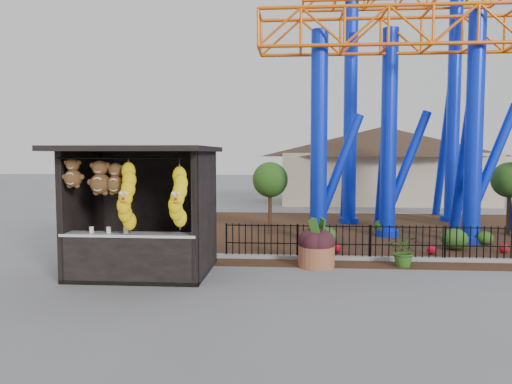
# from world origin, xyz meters

# --- Properties ---
(ground) EXTENTS (120.00, 120.00, 0.00)m
(ground) POSITION_xyz_m (0.00, 0.00, 0.00)
(ground) COLOR slate
(ground) RESTS_ON ground
(mulch_bed) EXTENTS (18.00, 12.00, 0.02)m
(mulch_bed) POSITION_xyz_m (4.00, 8.00, 0.01)
(mulch_bed) COLOR #331E11
(mulch_bed) RESTS_ON ground
(curb) EXTENTS (18.00, 0.18, 0.12)m
(curb) POSITION_xyz_m (4.00, 3.00, 0.06)
(curb) COLOR gray
(curb) RESTS_ON ground
(prize_booth) EXTENTS (3.50, 3.40, 3.12)m
(prize_booth) POSITION_xyz_m (-3.00, 0.91, 1.52)
(prize_booth) COLOR black
(prize_booth) RESTS_ON ground
(picket_fence) EXTENTS (12.20, 0.06, 1.00)m
(picket_fence) POSITION_xyz_m (4.90, 3.00, 0.50)
(picket_fence) COLOR black
(picket_fence) RESTS_ON ground
(roller_coaster) EXTENTS (11.00, 6.37, 10.82)m
(roller_coaster) POSITION_xyz_m (5.12, 8.23, 6.44)
(roller_coaster) COLOR #0C27D9
(roller_coaster) RESTS_ON ground
(terracotta_planter) EXTENTS (1.04, 1.04, 0.55)m
(terracotta_planter) POSITION_xyz_m (1.28, 2.13, 0.28)
(terracotta_planter) COLOR #9A5638
(terracotta_planter) RESTS_ON ground
(planter_foliage) EXTENTS (0.70, 0.70, 0.64)m
(planter_foliage) POSITION_xyz_m (1.28, 2.13, 0.87)
(planter_foliage) COLOR black
(planter_foliage) RESTS_ON terracotta_planter
(potted_plant) EXTENTS (0.98, 0.93, 0.86)m
(potted_plant) POSITION_xyz_m (3.57, 2.28, 0.43)
(potted_plant) COLOR #305C1B
(potted_plant) RESTS_ON ground
(landscaping) EXTENTS (8.21, 4.26, 0.64)m
(landscaping) POSITION_xyz_m (4.83, 5.62, 0.29)
(landscaping) COLOR #264E16
(landscaping) RESTS_ON mulch_bed
(pavilion) EXTENTS (15.00, 15.00, 4.80)m
(pavilion) POSITION_xyz_m (6.00, 20.00, 3.07)
(pavilion) COLOR #BFAD8C
(pavilion) RESTS_ON ground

